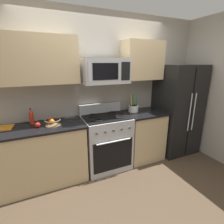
{
  "coord_description": "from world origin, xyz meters",
  "views": [
    {
      "loc": [
        -1.0,
        -1.86,
        1.78
      ],
      "look_at": [
        0.06,
        0.5,
        1.03
      ],
      "focal_mm": 27.16,
      "sensor_mm": 36.0,
      "label": 1
    }
  ],
  "objects_px": {
    "range_oven": "(106,141)",
    "cutting_board": "(0,128)",
    "refrigerator": "(177,110)",
    "microwave": "(105,71)",
    "utensil_crock": "(133,108)",
    "fruit_basket": "(52,122)",
    "apple_loose": "(38,125)",
    "bottle_hot_sauce": "(31,117)"
  },
  "relations": [
    {
      "from": "fruit_basket",
      "to": "cutting_board",
      "type": "distance_m",
      "value": 0.69
    },
    {
      "from": "refrigerator",
      "to": "cutting_board",
      "type": "bearing_deg",
      "value": 177.21
    },
    {
      "from": "utensil_crock",
      "to": "apple_loose",
      "type": "distance_m",
      "value": 1.64
    },
    {
      "from": "range_oven",
      "to": "microwave",
      "type": "relative_size",
      "value": 1.52
    },
    {
      "from": "refrigerator",
      "to": "bottle_hot_sauce",
      "type": "distance_m",
      "value": 2.66
    },
    {
      "from": "cutting_board",
      "to": "bottle_hot_sauce",
      "type": "height_order",
      "value": "bottle_hot_sauce"
    },
    {
      "from": "fruit_basket",
      "to": "bottle_hot_sauce",
      "type": "bearing_deg",
      "value": 147.27
    },
    {
      "from": "range_oven",
      "to": "fruit_basket",
      "type": "relative_size",
      "value": 4.71
    },
    {
      "from": "range_oven",
      "to": "utensil_crock",
      "type": "height_order",
      "value": "utensil_crock"
    },
    {
      "from": "refrigerator",
      "to": "microwave",
      "type": "xyz_separation_m",
      "value": [
        -1.53,
        0.04,
        0.79
      ]
    },
    {
      "from": "range_oven",
      "to": "utensil_crock",
      "type": "xyz_separation_m",
      "value": [
        0.6,
        0.12,
        0.5
      ]
    },
    {
      "from": "range_oven",
      "to": "refrigerator",
      "type": "bearing_deg",
      "value": -0.64
    },
    {
      "from": "refrigerator",
      "to": "range_oven",
      "type": "bearing_deg",
      "value": 179.36
    },
    {
      "from": "apple_loose",
      "to": "cutting_board",
      "type": "height_order",
      "value": "apple_loose"
    },
    {
      "from": "range_oven",
      "to": "cutting_board",
      "type": "height_order",
      "value": "range_oven"
    },
    {
      "from": "range_oven",
      "to": "refrigerator",
      "type": "height_order",
      "value": "refrigerator"
    },
    {
      "from": "range_oven",
      "to": "apple_loose",
      "type": "bearing_deg",
      "value": -178.94
    },
    {
      "from": "microwave",
      "to": "fruit_basket",
      "type": "xyz_separation_m",
      "value": [
        -0.84,
        -0.03,
        -0.7
      ]
    },
    {
      "from": "apple_loose",
      "to": "utensil_crock",
      "type": "bearing_deg",
      "value": 5.01
    },
    {
      "from": "apple_loose",
      "to": "cutting_board",
      "type": "xyz_separation_m",
      "value": [
        -0.48,
        0.15,
        -0.03
      ]
    },
    {
      "from": "microwave",
      "to": "fruit_basket",
      "type": "bearing_deg",
      "value": -178.23
    },
    {
      "from": "range_oven",
      "to": "utensil_crock",
      "type": "distance_m",
      "value": 0.79
    },
    {
      "from": "microwave",
      "to": "apple_loose",
      "type": "distance_m",
      "value": 1.26
    },
    {
      "from": "fruit_basket",
      "to": "apple_loose",
      "type": "xyz_separation_m",
      "value": [
        -0.2,
        -0.02,
        -0.01
      ]
    },
    {
      "from": "utensil_crock",
      "to": "bottle_hot_sauce",
      "type": "distance_m",
      "value": 1.71
    },
    {
      "from": "range_oven",
      "to": "apple_loose",
      "type": "relative_size",
      "value": 13.47
    },
    {
      "from": "refrigerator",
      "to": "cutting_board",
      "type": "relative_size",
      "value": 5.54
    },
    {
      "from": "fruit_basket",
      "to": "apple_loose",
      "type": "height_order",
      "value": "fruit_basket"
    },
    {
      "from": "apple_loose",
      "to": "bottle_hot_sauce",
      "type": "height_order",
      "value": "bottle_hot_sauce"
    },
    {
      "from": "range_oven",
      "to": "bottle_hot_sauce",
      "type": "height_order",
      "value": "bottle_hot_sauce"
    },
    {
      "from": "refrigerator",
      "to": "apple_loose",
      "type": "xyz_separation_m",
      "value": [
        -2.57,
        -0.0,
        0.08
      ]
    },
    {
      "from": "utensil_crock",
      "to": "cutting_board",
      "type": "xyz_separation_m",
      "value": [
        -2.11,
        0.01,
        -0.06
      ]
    },
    {
      "from": "microwave",
      "to": "apple_loose",
      "type": "xyz_separation_m",
      "value": [
        -1.04,
        -0.04,
        -0.71
      ]
    },
    {
      "from": "apple_loose",
      "to": "range_oven",
      "type": "bearing_deg",
      "value": 1.06
    },
    {
      "from": "refrigerator",
      "to": "apple_loose",
      "type": "distance_m",
      "value": 2.57
    },
    {
      "from": "cutting_board",
      "to": "utensil_crock",
      "type": "bearing_deg",
      "value": -0.18
    },
    {
      "from": "refrigerator",
      "to": "microwave",
      "type": "height_order",
      "value": "microwave"
    },
    {
      "from": "microwave",
      "to": "utensil_crock",
      "type": "height_order",
      "value": "microwave"
    },
    {
      "from": "range_oven",
      "to": "microwave",
      "type": "height_order",
      "value": "microwave"
    },
    {
      "from": "utensil_crock",
      "to": "range_oven",
      "type": "bearing_deg",
      "value": -168.28
    },
    {
      "from": "refrigerator",
      "to": "microwave",
      "type": "bearing_deg",
      "value": 178.4
    },
    {
      "from": "fruit_basket",
      "to": "microwave",
      "type": "bearing_deg",
      "value": 1.77
    }
  ]
}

